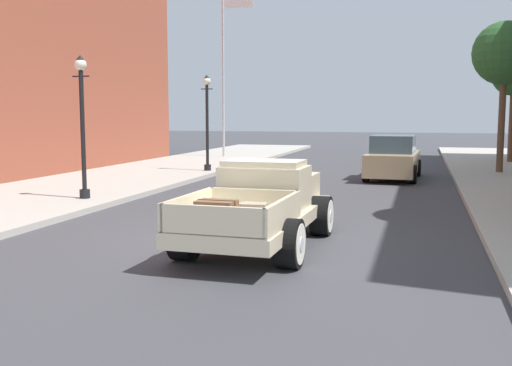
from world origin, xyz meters
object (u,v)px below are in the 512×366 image
Objects in this scene: hotrod_truck_cream at (263,204)px; flagpole at (227,51)px; street_lamp_far at (207,115)px; street_tree_third at (505,54)px; car_background_tan at (393,159)px; street_lamp_near at (82,116)px.

flagpole is (-7.31, 19.95, 5.02)m from hotrod_truck_cream.
street_lamp_far reaches higher than hotrod_truck_cream.
flagpole is at bearing 110.13° from hotrod_truck_cream.
car_background_tan is at bearing -148.86° from street_tree_third.
street_tree_third is (11.40, 2.55, 2.36)m from street_lamp_far.
street_tree_third is (13.15, -5.36, -1.02)m from flagpole.
street_tree_third reaches higher than hotrod_truck_cream.
street_lamp_near is 16.34m from street_tree_third.
car_background_tan is 11.73m from street_lamp_near.
hotrod_truck_cream is at bearing -98.53° from car_background_tan.
car_background_tan is 7.56m from street_lamp_far.
street_tree_third is (5.84, 14.58, 4.00)m from hotrod_truck_cream.
street_lamp_far is 8.78m from flagpole.
car_background_tan is 0.48× the size of flagpole.
hotrod_truck_cream is 1.29× the size of street_lamp_near.
flagpole is at bearing 94.60° from street_lamp_near.
street_lamp_far is (-5.56, 12.04, 1.63)m from hotrod_truck_cream.
car_background_tan is 13.01m from flagpole.
flagpole reaches higher than car_background_tan.
hotrod_truck_cream is 12.29m from car_background_tan.
flagpole reaches higher than street_lamp_far.
street_lamp_far is at bearing -179.08° from car_background_tan.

